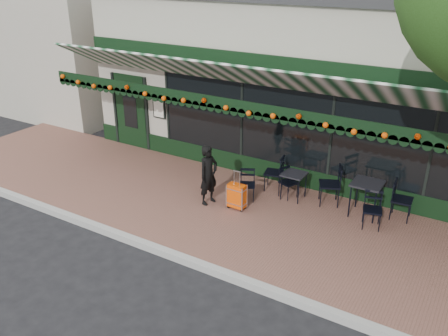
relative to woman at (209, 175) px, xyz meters
The scene contains 15 objects.
ground 2.34m from the woman, 68.83° to the right, with size 80.00×80.00×0.00m, color black.
sidewalk 1.12m from the woman, ahead, with size 18.00×4.00×0.15m, color brown.
curb 2.39m from the woman, 69.57° to the right, with size 18.00×0.16×0.15m, color #9E9E99.
restaurant_building 6.02m from the woman, 82.28° to the left, with size 12.00×9.60×4.50m.
neighbor_building_left 13.68m from the woman, 153.95° to the left, with size 12.00×8.00×4.80m, color #A9A195.
woman is the anchor object (origin of this frame).
suitcase 0.81m from the woman, ahead, with size 0.41×0.23×0.94m.
cafe_table_a 3.55m from the woman, 21.69° to the left, with size 0.65×0.65×0.80m.
cafe_table_b 2.03m from the woman, 37.75° to the left, with size 0.53×0.53×0.65m.
chair_a_left 2.82m from the woman, 30.27° to the left, with size 0.49×0.49×0.97m, color black, non-canonical shape.
chair_a_right 4.33m from the woman, 21.30° to the left, with size 0.45×0.45×0.90m, color black, non-canonical shape.
chair_a_front 3.69m from the woman, 13.48° to the left, with size 0.41×0.41×0.81m, color black, non-canonical shape.
chair_b_left 1.76m from the woman, 55.15° to the left, with size 0.45×0.45×0.89m, color black, non-canonical shape.
chair_b_right 1.95m from the woman, 39.81° to the left, with size 0.38×0.38×0.76m, color black, non-canonical shape.
chair_b_front 0.98m from the woman, 40.79° to the left, with size 0.38×0.38×0.76m, color black, non-canonical shape.
Camera 1 is at (4.65, -6.27, 5.43)m, focal length 38.00 mm.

